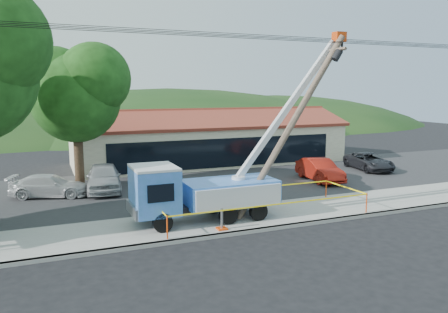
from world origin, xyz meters
name	(u,v)px	position (x,y,z in m)	size (l,w,h in m)	color
ground	(290,246)	(0.00, 0.00, 0.00)	(120.00, 120.00, 0.00)	black
curb	(266,229)	(0.00, 2.10, 0.07)	(60.00, 0.25, 0.15)	gray
sidewalk	(247,218)	(0.00, 4.00, 0.07)	(60.00, 4.00, 0.15)	gray
parking_lot	(194,185)	(0.00, 12.00, 0.05)	(60.00, 12.00, 0.10)	#28282B
strip_mall	(209,141)	(4.00, 19.98, 1.88)	(22.50, 8.53, 4.67)	#BBB494
tree_lot	(75,89)	(-7.00, 13.00, 6.21)	(6.30, 5.60, 8.94)	#332316
hill_center	(168,128)	(10.00, 55.00, 0.00)	(89.60, 64.00, 32.00)	black
hill_east	(275,124)	(30.00, 55.00, 0.00)	(72.80, 52.00, 26.00)	black
utility_truck	(202,189)	(-2.22, 4.22, 1.64)	(10.84, 3.67, 8.89)	black
leaning_pole	(296,117)	(2.49, 3.80, 4.91)	(5.86, 1.79, 8.82)	brown
caution_tape	(260,200)	(0.66, 3.99, 0.88)	(10.23, 3.42, 0.99)	#D73D0B
car_silver	(104,192)	(-5.66, 12.38, 0.00)	(1.97, 4.89, 1.66)	#B0B2B7
car_red	(319,182)	(8.20, 9.86, 0.00)	(1.57, 4.50, 1.48)	#9C1B0F
car_white	(50,198)	(-8.74, 12.02, 0.00)	(1.79, 4.39, 1.27)	silver
car_dark	(368,171)	(14.06, 11.81, 0.00)	(2.16, 4.69, 1.30)	black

